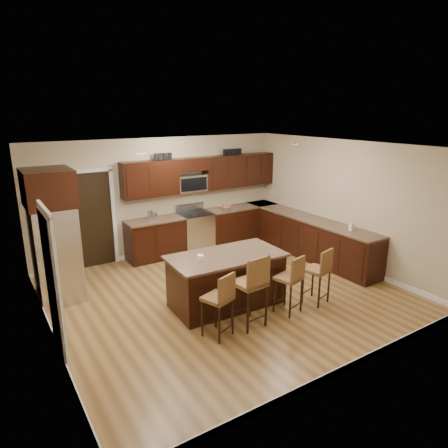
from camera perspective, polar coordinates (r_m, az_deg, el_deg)
floor at (r=7.52m, az=0.33°, el=-9.97°), size 6.00×6.00×0.00m
ceiling at (r=6.78m, az=0.36°, el=10.99°), size 6.00×6.00×0.00m
wall_back at (r=9.40m, az=-8.78°, el=3.89°), size 6.00×0.00×6.00m
wall_left at (r=6.04m, az=-24.41°, el=-4.26°), size 0.00×5.50×5.50m
wall_right at (r=8.97m, az=16.71°, el=2.82°), size 0.00×5.50×5.50m
base_cabinets at (r=9.47m, az=5.28°, el=-1.45°), size 4.02×3.96×0.92m
upper_cabinets at (r=9.62m, az=-2.78°, el=7.31°), size 4.00×0.33×0.80m
range at (r=9.64m, az=-4.15°, el=-1.04°), size 0.76×0.64×1.11m
microwave at (r=9.50m, az=-4.73°, el=5.82°), size 0.76×0.31×0.40m
doorway at (r=8.95m, az=-18.35°, el=0.53°), size 0.85×0.03×2.06m
pantry_door at (r=5.88m, az=-23.39°, el=-8.14°), size 0.03×0.80×2.04m
letter_decor at (r=9.49m, az=-3.58°, el=9.95°), size 2.20×0.03×0.15m
island at (r=6.98m, az=0.32°, el=-8.20°), size 2.01×1.11×0.92m
stool_left at (r=5.95m, az=-0.48°, el=-10.52°), size 0.49×0.49×1.02m
stool_mid at (r=6.18m, az=4.09°, el=-8.44°), size 0.48×0.48×1.19m
stool_right at (r=6.71m, az=9.64°, el=-7.61°), size 0.46×0.46×1.01m
refrigerator at (r=7.52m, az=-23.15°, el=-1.40°), size 0.79×0.92×2.35m
floor_mat at (r=9.09m, az=-4.05°, el=-5.22°), size 0.98×0.75×0.01m
fruit_bowl at (r=9.94m, az=0.19°, el=2.38°), size 0.30×0.30×0.06m
soap_bottle at (r=8.51m, az=17.75°, el=-0.29°), size 0.09×0.09×0.19m
canister_tall at (r=9.03m, az=-10.50°, el=1.21°), size 0.12×0.12×0.21m
canister_short at (r=9.08m, az=-9.87°, el=1.12°), size 0.11×0.11×0.15m
island_jar at (r=6.54m, az=-3.38°, el=-4.84°), size 0.10×0.10×0.10m
stool_extra at (r=7.13m, az=13.56°, el=-6.37°), size 0.46×0.46×1.01m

